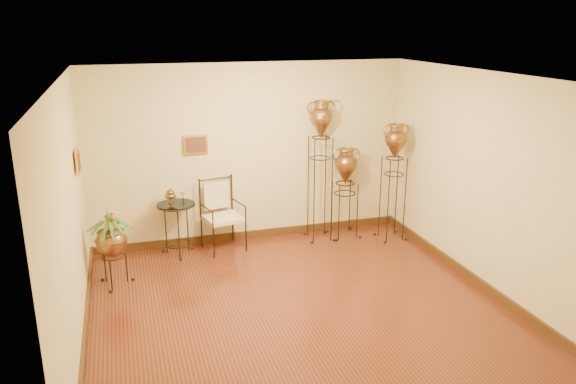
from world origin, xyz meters
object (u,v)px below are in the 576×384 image
object	(u,v)px
amphora_tall	(320,170)
side_table	(177,228)
amphora_mid	(393,181)
planter_urn	(111,238)
armchair	(223,215)

from	to	relation	value
amphora_tall	side_table	bearing A→B (deg)	179.98
amphora_tall	amphora_mid	distance (m)	1.18
planter_urn	armchair	xyz separation A→B (m)	(1.62, 0.80, -0.12)
amphora_tall	amphora_mid	xyz separation A→B (m)	(1.12, -0.33, -0.19)
amphora_mid	side_table	distance (m)	3.43
amphora_tall	amphora_mid	world-z (taller)	amphora_tall
planter_urn	amphora_tall	bearing A→B (deg)	14.05
amphora_tall	planter_urn	size ratio (longest dim) A/B	1.89
amphora_mid	armchair	size ratio (longest dim) A/B	1.74
amphora_mid	planter_urn	bearing A→B (deg)	-173.76
side_table	planter_urn	bearing A→B (deg)	-139.22
planter_urn	side_table	xyz separation A→B (m)	(0.92, 0.80, -0.24)
amphora_mid	armchair	world-z (taller)	amphora_mid
amphora_tall	side_table	size ratio (longest dim) A/B	2.22
amphora_tall	armchair	bearing A→B (deg)	180.00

